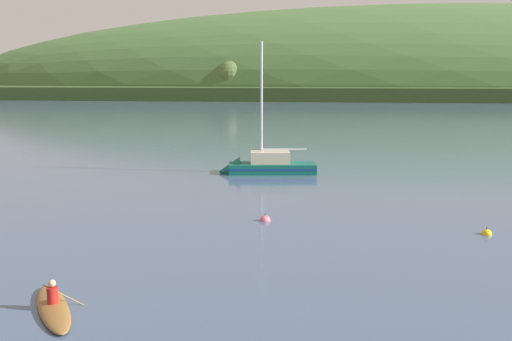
{
  "coord_description": "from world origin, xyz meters",
  "views": [
    {
      "loc": [
        0.65,
        11.59,
        6.66
      ],
      "look_at": [
        -2.93,
        42.56,
        1.95
      ],
      "focal_mm": 43.63,
      "sensor_mm": 36.0,
      "label": 1
    }
  ],
  "objects": [
    {
      "name": "mooring_buoy_foreground",
      "position": [
        -2.18,
        39.8,
        0.0
      ],
      "size": [
        0.52,
        0.52,
        0.6
      ],
      "color": "#E06675",
      "rests_on": "ground"
    },
    {
      "name": "sailboat_midwater_white",
      "position": [
        -3.89,
        54.2,
        0.29
      ],
      "size": [
        6.98,
        3.0,
        9.99
      ],
      "rotation": [
        0.0,
        0.0,
        3.27
      ],
      "color": "#0F564C",
      "rests_on": "ground"
    },
    {
      "name": "far_shoreline_hill",
      "position": [
        30.16,
        237.3,
        0.13
      ],
      "size": [
        471.99,
        122.83,
        63.0
      ],
      "rotation": [
        0.0,
        0.0,
        -0.03
      ],
      "color": "#314A21",
      "rests_on": "ground"
    },
    {
      "name": "mooring_buoy_off_fishing_boat",
      "position": [
        7.47,
        38.36,
        0.0
      ],
      "size": [
        0.45,
        0.45,
        0.53
      ],
      "color": "yellow",
      "rests_on": "ground"
    },
    {
      "name": "canoe_with_paddler",
      "position": [
        -7.12,
        27.9,
        0.09
      ],
      "size": [
        2.84,
        3.99,
        1.02
      ],
      "rotation": [
        0.0,
        0.0,
        2.11
      ],
      "color": "brown",
      "rests_on": "ground"
    }
  ]
}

